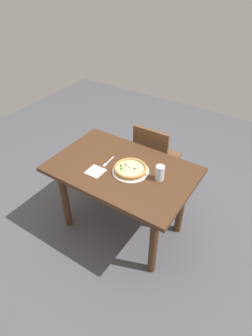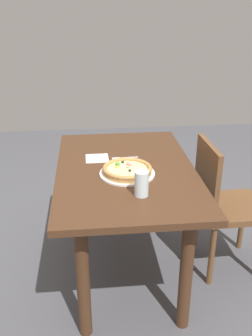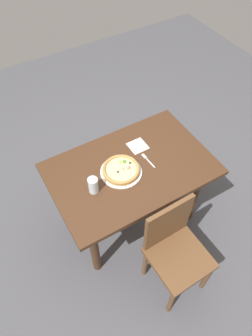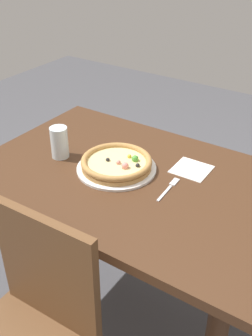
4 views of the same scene
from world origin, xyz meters
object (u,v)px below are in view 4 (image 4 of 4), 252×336
at_px(pizza, 117,162).
at_px(drinking_glass, 59,142).
at_px(napkin, 191,169).
at_px(dining_table, 135,202).
at_px(plate, 117,168).
at_px(fork, 170,187).

xyz_separation_m(pizza, drinking_glass, (-0.25, -0.05, 0.04)).
bearing_deg(pizza, napkin, 32.62).
distance_m(dining_table, plate, 0.15).
distance_m(fork, napkin, 0.16).
xyz_separation_m(drinking_glass, napkin, (0.50, 0.21, -0.06)).
relative_size(dining_table, fork, 7.49).
relative_size(dining_table, napkin, 8.86).
bearing_deg(fork, drinking_glass, 92.47).
bearing_deg(plate, napkin, 32.57).
bearing_deg(pizza, fork, -0.34).
bearing_deg(plate, pizza, 12.39).
relative_size(plate, napkin, 2.25).
bearing_deg(drinking_glass, pizza, 11.22).
height_order(dining_table, drinking_glass, drinking_glass).
bearing_deg(dining_table, napkin, 45.39).
distance_m(dining_table, fork, 0.19).
distance_m(fork, drinking_glass, 0.49).
bearing_deg(drinking_glass, napkin, 22.61).
height_order(dining_table, napkin, napkin).
distance_m(dining_table, napkin, 0.26).
xyz_separation_m(pizza, napkin, (0.25, 0.16, -0.03)).
relative_size(fork, drinking_glass, 1.26).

